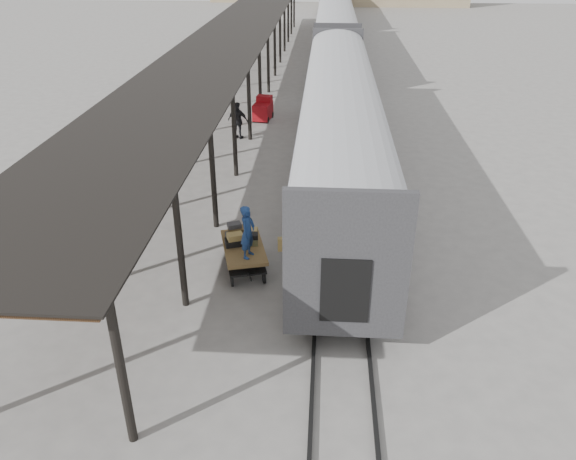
% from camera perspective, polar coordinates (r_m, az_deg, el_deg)
% --- Properties ---
extents(ground, '(160.00, 160.00, 0.00)m').
position_cam_1_polar(ground, '(18.38, -4.82, -4.07)').
color(ground, slate).
rests_on(ground, ground).
extents(train, '(3.45, 76.01, 4.01)m').
position_cam_1_polar(train, '(49.68, 4.82, 19.77)').
color(train, silver).
rests_on(train, ground).
extents(canopy, '(4.90, 64.30, 4.15)m').
position_cam_1_polar(canopy, '(40.24, -5.01, 19.72)').
color(canopy, '#422B19').
rests_on(canopy, ground).
extents(rails, '(1.54, 150.00, 0.12)m').
position_cam_1_polar(rails, '(50.32, 4.71, 16.83)').
color(rails, black).
rests_on(rails, ground).
extents(baggage_cart, '(1.83, 2.64, 0.86)m').
position_cam_1_polar(baggage_cart, '(18.12, -4.52, -2.17)').
color(baggage_cart, brown).
rests_on(baggage_cart, ground).
extents(suitcase_stack, '(1.15, 1.25, 0.57)m').
position_cam_1_polar(suitcase_stack, '(18.21, -4.88, -0.54)').
color(suitcase_stack, '#353538').
rests_on(suitcase_stack, baggage_cart).
extents(luggage_tug, '(1.13, 1.63, 1.33)m').
position_cam_1_polar(luggage_tug, '(33.41, -2.55, 12.14)').
color(luggage_tug, maroon).
rests_on(luggage_tug, ground).
extents(porter, '(0.57, 0.71, 1.71)m').
position_cam_1_polar(porter, '(17.01, -4.12, -0.19)').
color(porter, navy).
rests_on(porter, baggage_cart).
extents(pedestrian, '(1.23, 0.78, 1.95)m').
position_cam_1_polar(pedestrian, '(30.14, -5.09, 11.00)').
color(pedestrian, black).
rests_on(pedestrian, ground).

